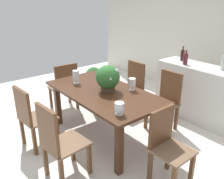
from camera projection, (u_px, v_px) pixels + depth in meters
name	position (u px, v px, depth m)	size (l,w,h in m)	color
ground_plane	(105.00, 135.00, 3.76)	(7.04, 7.04, 0.00)	silver
back_wall	(207.00, 36.00, 4.79)	(6.40, 0.10, 2.60)	beige
dining_table	(103.00, 97.00, 3.51)	(1.82, 0.97, 0.76)	#422616
chair_far_left	(132.00, 85.00, 4.42)	(0.45, 0.47, 0.93)	brown
chair_near_left	(31.00, 115.00, 3.30)	(0.49, 0.47, 0.92)	brown
chair_near_right	(58.00, 140.00, 2.69)	(0.46, 0.50, 0.98)	brown
chair_head_end	(65.00, 85.00, 4.42)	(0.45, 0.50, 0.92)	brown
chair_foot_end	(167.00, 143.00, 2.70)	(0.41, 0.41, 0.90)	brown
chair_far_right	(166.00, 98.00, 3.82)	(0.43, 0.43, 0.95)	brown
flower_centerpiece	(108.00, 78.00, 3.39)	(0.35, 0.35, 0.39)	#4C3828
crystal_vase_left	(132.00, 83.00, 3.45)	(0.10, 0.10, 0.18)	silver
crystal_vase_center_near	(119.00, 107.00, 2.75)	(0.11, 0.11, 0.15)	silver
crystal_vase_right	(76.00, 76.00, 3.71)	(0.10, 0.10, 0.21)	silver
wine_glass	(101.00, 77.00, 3.73)	(0.07, 0.07, 0.15)	silver
kitchen_counter	(201.00, 94.00, 4.11)	(1.61, 0.51, 0.95)	silver
wine_bottle_clear	(182.00, 55.00, 4.31)	(0.07, 0.07, 0.26)	black
wine_bottle_dark	(224.00, 63.00, 3.75)	(0.07, 0.07, 0.30)	#B2BFB7
wine_bottle_green	(186.00, 59.00, 4.06)	(0.08, 0.08, 0.25)	#511E28
potted_plant_floor	(94.00, 78.00, 5.46)	(0.39, 0.39, 0.55)	#9E9384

